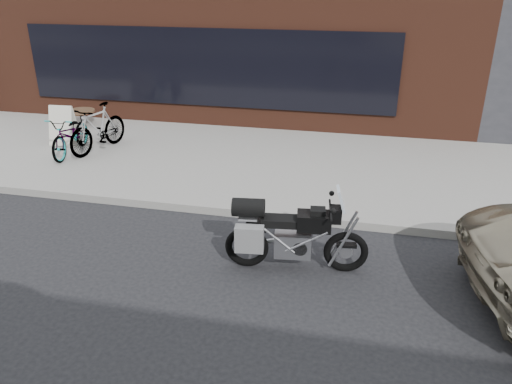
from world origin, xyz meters
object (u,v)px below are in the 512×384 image
object	(u,v)px
bicycle_rear	(98,128)
cafe_table	(81,112)
sandwich_sign	(63,125)
motorcycle	(287,234)
bicycle_front	(71,135)

from	to	relation	value
bicycle_rear	cafe_table	xyz separation A→B (m)	(-1.50, 1.75, -0.15)
bicycle_rear	sandwich_sign	distance (m)	1.12
bicycle_rear	cafe_table	bearing A→B (deg)	144.26
motorcycle	bicycle_rear	distance (m)	6.37
bicycle_rear	sandwich_sign	bearing A→B (deg)	179.03
motorcycle	sandwich_sign	size ratio (longest dim) A/B	2.21
bicycle_front	bicycle_rear	world-z (taller)	bicycle_rear
sandwich_sign	bicycle_rear	bearing A→B (deg)	-17.36
bicycle_front	cafe_table	distance (m)	2.33
motorcycle	bicycle_front	bearing A→B (deg)	140.84
sandwich_sign	motorcycle	bearing A→B (deg)	-36.53
sandwich_sign	cafe_table	xyz separation A→B (m)	(-0.42, 1.47, -0.08)
bicycle_rear	cafe_table	distance (m)	2.31
motorcycle	cafe_table	bearing A→B (deg)	132.51
motorcycle	cafe_table	distance (m)	8.64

